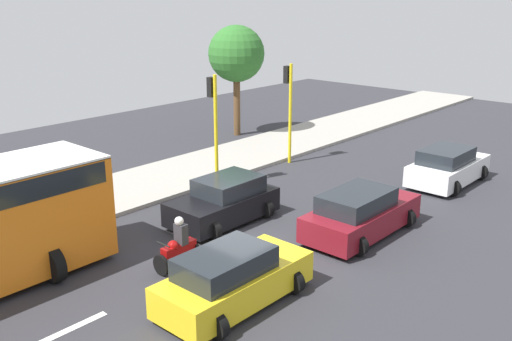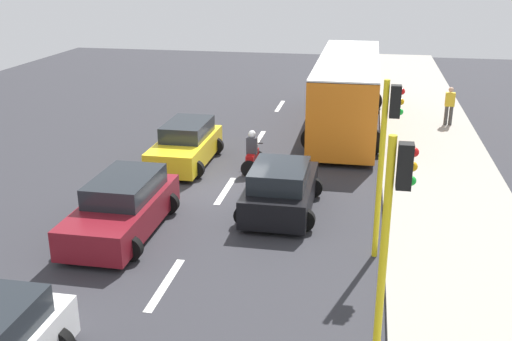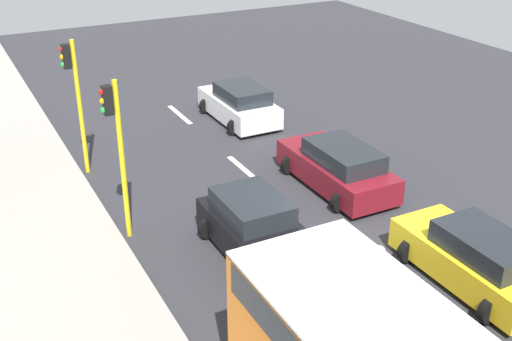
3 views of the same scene
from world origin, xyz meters
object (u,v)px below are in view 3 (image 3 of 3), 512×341
Objects in this scene: car_black at (256,228)px; car_white at (240,104)px; motorcycle at (379,280)px; traffic_light_midblock at (75,89)px; traffic_light_corner at (116,139)px; car_maroon at (338,167)px; car_yellow_cab at (475,259)px.

car_white is at bearing -113.63° from car_black.
traffic_light_midblock is (4.33, -10.28, 2.29)m from motorcycle.
traffic_light_corner reaches higher than motorcycle.
motorcycle is at bearing 127.48° from traffic_light_corner.
motorcycle is at bearing 114.13° from car_black.
car_white is at bearing -88.82° from car_maroon.
traffic_light_corner is (6.89, -6.08, 2.22)m from car_yellow_cab.
traffic_light_corner is at bearing 44.18° from car_white.
motorcycle reaches higher than car_yellow_cab.
car_black is 0.85× the size of traffic_light_midblock.
car_white is at bearing -135.82° from traffic_light_corner.
car_black is at bearing 27.99° from car_maroon.
car_white and car_yellow_cab have the same top height.
traffic_light_corner reaches higher than car_yellow_cab.
car_maroon is 6.76m from car_white.
car_yellow_cab is (-0.00, 5.88, -0.00)m from car_maroon.
traffic_light_corner is at bearing 90.00° from traffic_light_midblock.
car_black is 4.31m from traffic_light_corner.
traffic_light_midblock reaches higher than car_maroon.
traffic_light_midblock reaches higher than motorcycle.
car_black is 9.71m from car_white.
traffic_light_midblock is (6.88, -4.83, 2.22)m from car_maroon.
traffic_light_corner is (4.33, -5.65, 2.29)m from motorcycle.
car_white is 12.44m from motorcycle.
car_yellow_cab is 2.59m from motorcycle.
motorcycle is at bearing 78.83° from car_white.
motorcycle is 0.34× the size of traffic_light_corner.
motorcycle is (2.41, 12.21, -0.07)m from car_white.
car_yellow_cab is at bearing 170.49° from motorcycle.
traffic_light_midblock is at bearing -67.75° from car_black.
car_yellow_cab is 2.74× the size of motorcycle.
car_maroon and car_white have the same top height.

